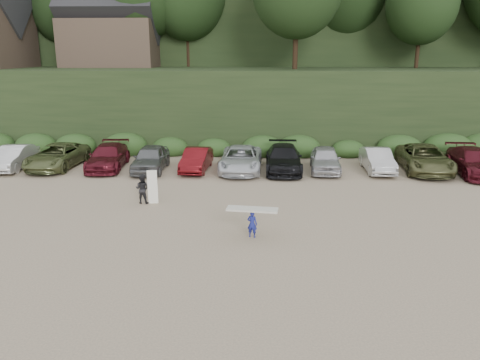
{
  "coord_description": "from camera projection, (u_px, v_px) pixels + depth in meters",
  "views": [
    {
      "loc": [
        1.29,
        -18.89,
        7.32
      ],
      "look_at": [
        0.3,
        3.0,
        1.3
      ],
      "focal_mm": 35.0,
      "sensor_mm": 36.0,
      "label": 1
    }
  ],
  "objects": [
    {
      "name": "child_surfer",
      "position": [
        252.0,
        218.0,
        18.9
      ],
      "size": [
        2.12,
        0.81,
        1.24
      ],
      "color": "navy",
      "rests_on": "ground"
    },
    {
      "name": "adult_surfer",
      "position": [
        143.0,
        189.0,
        23.23
      ],
      "size": [
        1.21,
        0.68,
        1.74
      ],
      "color": "black",
      "rests_on": "ground"
    },
    {
      "name": "ground",
      "position": [
        230.0,
        227.0,
        20.19
      ],
      "size": [
        120.0,
        120.0,
        0.0
      ],
      "primitive_type": "plane",
      "color": "tan",
      "rests_on": "ground"
    },
    {
      "name": "parked_cars",
      "position": [
        267.0,
        159.0,
        29.6
      ],
      "size": [
        39.38,
        6.6,
        1.64
      ],
      "color": "silver",
      "rests_on": "ground"
    },
    {
      "name": "hillside_backdrop",
      "position": [
        248.0,
        15.0,
        51.84
      ],
      "size": [
        90.0,
        41.5,
        28.0
      ],
      "color": "black",
      "rests_on": "ground"
    }
  ]
}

